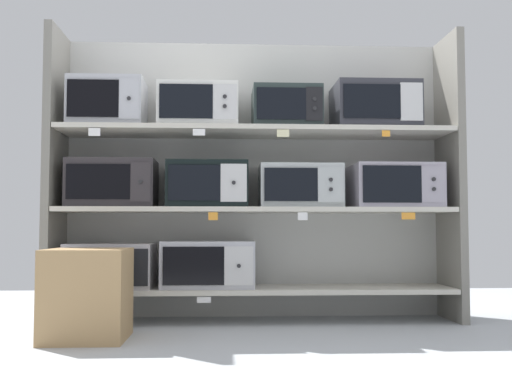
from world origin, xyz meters
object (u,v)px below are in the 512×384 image
microwave_1 (208,264)px  microwave_2 (113,184)px  microwave_5 (394,186)px  microwave_7 (199,108)px  microwave_4 (300,186)px  microwave_0 (111,266)px  microwave_9 (374,108)px  shipping_carton (87,294)px  microwave_8 (286,109)px  microwave_3 (208,185)px  microwave_6 (108,104)px

microwave_1 → microwave_2: 0.79m
microwave_5 → microwave_7: size_ratio=1.09×
microwave_4 → microwave_7: (-0.65, -0.00, 0.50)m
microwave_0 → microwave_2: bearing=3.5°
microwave_7 → microwave_9: microwave_9 is taller
microwave_0 → microwave_1: bearing=0.0°
microwave_0 → microwave_7: bearing=0.0°
microwave_0 → shipping_carton: bearing=-91.3°
microwave_7 → microwave_8: microwave_7 is taller
microwave_0 → microwave_2: (0.01, 0.00, 0.51)m
microwave_1 → microwave_5: (1.19, -0.00, 0.49)m
microwave_0 → shipping_carton: size_ratio=1.11×
microwave_4 → microwave_9: microwave_9 is taller
microwave_5 → shipping_carton: bearing=-162.4°
microwave_0 → microwave_4: size_ratio=1.02×
microwave_0 → microwave_7: (0.54, 0.00, 1.00)m
microwave_5 → microwave_9: size_ratio=1.03×
microwave_3 → microwave_9: size_ratio=0.95×
microwave_2 → microwave_5: size_ratio=0.99×
microwave_4 → microwave_7: bearing=-180.0°
microwave_1 → microwave_7: size_ratio=1.16×
microwave_1 → microwave_6: bearing=180.0°
microwave_6 → microwave_5: bearing=-0.0°
microwave_2 → microwave_6: (-0.04, -0.00, 0.51)m
microwave_5 → microwave_6: bearing=180.0°
microwave_7 → microwave_8: size_ratio=1.15×
microwave_1 → microwave_6: (-0.64, 0.00, 1.01)m
microwave_7 → microwave_2: bearing=180.0°
microwave_3 → microwave_9: (1.08, 0.00, 0.51)m
microwave_4 → microwave_1: bearing=-180.0°
microwave_6 → microwave_9: size_ratio=0.88×
shipping_carton → microwave_1: bearing=42.9°
microwave_2 → microwave_8: microwave_8 is taller
microwave_4 → shipping_carton: size_ratio=1.09×
microwave_0 → microwave_9: microwave_9 is taller
microwave_1 → shipping_carton: microwave_1 is taller
microwave_8 → shipping_carton: microwave_8 is taller
microwave_3 → microwave_6: microwave_6 is taller
microwave_6 → microwave_8: microwave_6 is taller
microwave_7 → shipping_carton: (-0.56, -0.58, -1.11)m
microwave_4 → microwave_8: microwave_8 is taller
microwave_0 → microwave_3: microwave_3 is taller
microwave_0 → microwave_7: microwave_7 is taller
microwave_2 → microwave_8: size_ratio=1.24×
microwave_3 → microwave_7: microwave_7 is taller
shipping_carton → microwave_2: bearing=88.1°
microwave_3 → microwave_4: (0.59, -0.00, -0.01)m
microwave_0 → microwave_2: microwave_2 is taller
microwave_6 → microwave_7: microwave_6 is taller
microwave_1 → microwave_3: 0.50m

